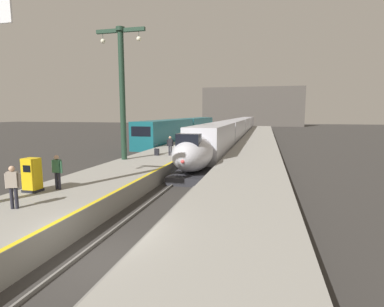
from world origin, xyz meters
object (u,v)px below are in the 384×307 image
highspeed_train_main (237,128)px  passenger_far_waiting (13,184)px  regional_train_adjacent (185,129)px  rolling_suitcase (157,152)px  ticket_machine_yellow (32,176)px  passenger_mid_platform (57,169)px  passenger_near_edge (170,144)px  station_column_mid (122,83)px

highspeed_train_main → passenger_far_waiting: size_ratio=44.07×
regional_train_adjacent → passenger_far_waiting: 39.16m
highspeed_train_main → regional_train_adjacent: size_ratio=2.03×
regional_train_adjacent → rolling_suitcase: (3.97, -23.84, -0.77)m
highspeed_train_main → regional_train_adjacent: regional_train_adjacent is taller
ticket_machine_yellow → passenger_mid_platform: bearing=34.7°
regional_train_adjacent → passenger_near_edge: regional_train_adjacent is taller
regional_train_adjacent → passenger_mid_platform: regional_train_adjacent is taller
passenger_mid_platform → station_column_mid: bearing=97.5°
rolling_suitcase → ticket_machine_yellow: size_ratio=0.61×
regional_train_adjacent → rolling_suitcase: regional_train_adjacent is taller
station_column_mid → rolling_suitcase: 6.58m
passenger_near_edge → ticket_machine_yellow: (-2.56, -13.11, -0.25)m
highspeed_train_main → passenger_mid_platform: (-4.65, -42.31, 0.06)m
highspeed_train_main → passenger_mid_platform: highspeed_train_main is taller
passenger_far_waiting → ticket_machine_yellow: passenger_far_waiting is taller
passenger_mid_platform → ticket_machine_yellow: (-0.90, -0.63, -0.25)m
regional_train_adjacent → ticket_machine_yellow: size_ratio=22.87×
station_column_mid → ticket_machine_yellow: bearing=-88.0°
passenger_far_waiting → rolling_suitcase: bearing=89.3°
regional_train_adjacent → passenger_far_waiting: size_ratio=21.66×
regional_train_adjacent → passenger_mid_platform: size_ratio=21.66×
regional_train_adjacent → station_column_mid: bearing=-85.3°
passenger_far_waiting → rolling_suitcase: (0.18, 15.13, -0.69)m
highspeed_train_main → station_column_mid: size_ratio=7.32×
station_column_mid → passenger_far_waiting: size_ratio=6.02×
rolling_suitcase → ticket_machine_yellow: (-1.42, -12.82, 0.44)m
regional_train_adjacent → passenger_mid_platform: bearing=-84.5°
passenger_far_waiting → ticket_machine_yellow: size_ratio=1.06×
highspeed_train_main → passenger_far_waiting: (-4.31, -45.26, 0.06)m
regional_train_adjacent → highspeed_train_main: bearing=37.8°
highspeed_train_main → station_column_mid: (-5.90, -32.81, 5.12)m
regional_train_adjacent → ticket_machine_yellow: bearing=-86.0°
passenger_mid_platform → passenger_far_waiting: size_ratio=1.00×
highspeed_train_main → station_column_mid: station_column_mid is taller
rolling_suitcase → passenger_mid_platform: bearing=-92.4°
highspeed_train_main → passenger_far_waiting: highspeed_train_main is taller
station_column_mid → passenger_mid_platform: 10.83m
station_column_mid → passenger_near_edge: station_column_mid is taller
passenger_near_edge → passenger_mid_platform: (-1.65, -12.48, 0.00)m
rolling_suitcase → station_column_mid: bearing=-123.3°
passenger_mid_platform → rolling_suitcase: bearing=87.6°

